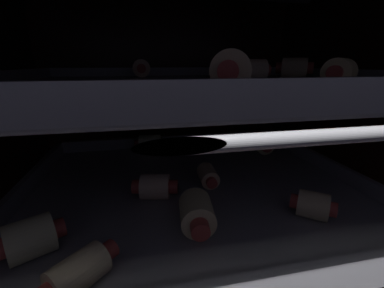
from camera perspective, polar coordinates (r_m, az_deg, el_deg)
The scene contains 21 objects.
ground_plane at distance 42.02cm, azimuth 0.15°, elevation -25.45°, with size 51.76×48.97×1.20cm, color black.
oven_wall_back at distance 54.83cm, azimuth -5.10°, elevation 9.02°, with size 51.76×1.20×39.79cm, color black.
oven_wall_right at distance 44.37cm, azimuth 34.14°, elevation 3.94°, with size 1.20×46.57×39.79cm, color black.
oven_rack_lower at distance 35.04cm, azimuth 0.17°, elevation -11.34°, with size 47.21×45.64×0.77cm.
baking_tray_lower at distance 34.51cm, azimuth 0.17°, elevation -9.72°, with size 42.52×36.05×3.02cm.
pig_in_blanket_lower_0 at distance 34.39cm, azimuth 3.58°, elevation -7.04°, with size 2.59×5.37×2.41cm.
pig_in_blanket_lower_1 at distance 25.60cm, azimuth 1.08°, elevation -15.26°, with size 3.77×6.58×3.33cm.
pig_in_blanket_lower_2 at distance 26.20cm, azimuth -32.73°, elevation -17.51°, with size 5.45×4.62×3.39cm.
pig_in_blanket_lower_3 at distance 21.86cm, azimuth -24.35°, elevation -24.92°, with size 5.53×5.43×2.66cm.
pig_in_blanket_lower_4 at distance 46.61cm, azimuth -9.46°, elevation 0.07°, with size 5.62×3.73×3.26cm.
pig_in_blanket_lower_5 at distance 30.02cm, azimuth 25.67°, elevation -12.36°, with size 4.44×4.09×2.86cm.
pig_in_blanket_lower_6 at distance 47.96cm, azimuth 15.65°, elevation 0.22°, with size 3.74×5.06×3.38cm.
pig_in_blanket_lower_7 at distance 30.91cm, azimuth -8.32°, elevation -9.53°, with size 5.64×3.71×3.07cm.
oven_rack_upper at distance 30.77cm, azimuth 0.19°, elevation 11.92°, with size 47.19×45.64×0.75cm.
baking_tray_upper at distance 30.70cm, azimuth 0.19°, elevation 13.51°, with size 42.52×36.05×2.05cm.
pig_in_blanket_upper_0 at distance 33.03cm, azimuth 13.17°, elevation 15.93°, with size 4.85×2.86×2.59cm.
pig_in_blanket_upper_1 at distance 28.63cm, azimuth 30.37°, elevation 13.83°, with size 4.70×4.18×2.60cm.
pig_in_blanket_upper_2 at distance 21.46cm, azimuth 8.45°, elevation 16.17°, with size 4.09×6.04×3.15cm.
pig_in_blanket_upper_3 at distance 43.36cm, azimuth -11.35°, elevation 16.47°, with size 2.82×5.58×2.73cm.
pig_in_blanket_upper_4 at distance 41.55cm, azimuth 22.11°, elevation 15.63°, with size 5.19×4.32×2.90cm.
pig_in_blanket_upper_5 at distance 40.65cm, azimuth 9.35°, elevation 16.57°, with size 3.47×6.24×2.82cm.
Camera 1 is at (-6.40, -29.94, 28.18)cm, focal length 23.58 mm.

